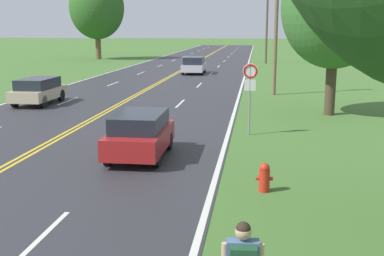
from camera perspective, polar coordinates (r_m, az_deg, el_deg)
fire_hydrant at (r=12.71m, az=8.58°, el=-5.77°), size 0.44×0.28×0.77m
traffic_sign at (r=19.01m, az=6.90°, el=5.54°), size 0.60×0.10×2.85m
utility_pole_midground at (r=31.04m, az=9.92°, el=11.58°), size 1.80×0.24×8.05m
utility_pole_far at (r=59.07m, az=8.86°, el=11.93°), size 1.80×0.24×8.68m
tree_left_verge at (r=24.31m, az=16.61°, el=13.56°), size 5.06×5.06×8.08m
tree_behind_sign at (r=67.85m, az=-11.22°, el=13.82°), size 7.33×7.33×11.12m
car_red_hatchback_approaching at (r=15.86m, az=-6.18°, el=-0.69°), size 1.77×3.61×1.48m
car_champagne_hatchback_mid_near at (r=28.26m, az=-17.76°, el=4.30°), size 1.85×4.00×1.46m
car_silver_van_mid_far at (r=45.17m, az=0.23°, el=7.50°), size 2.04×4.30×1.57m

